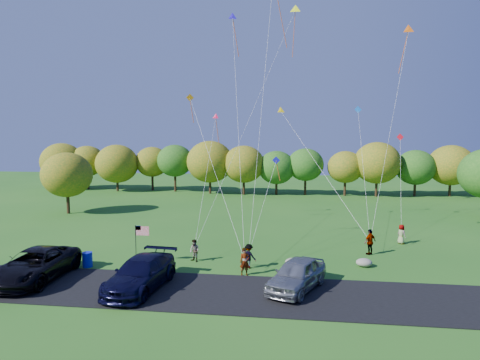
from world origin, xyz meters
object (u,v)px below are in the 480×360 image
at_px(flyer_d, 370,242).
at_px(flyer_b, 195,251).
at_px(minivan_silver, 297,275).
at_px(park_bench, 57,259).
at_px(trash_barrel, 87,260).
at_px(minivan_navy, 141,274).
at_px(minivan_dark, 35,265).
at_px(flyer_c, 249,256).
at_px(flyer_a, 245,262).
at_px(flyer_e, 401,234).

bearing_deg(flyer_d, flyer_b, -24.97).
bearing_deg(minivan_silver, park_bench, -165.01).
bearing_deg(trash_barrel, minivan_navy, -35.63).
height_order(minivan_dark, flyer_c, minivan_dark).
xyz_separation_m(minivan_navy, flyer_c, (5.67, 4.85, -0.13)).
xyz_separation_m(flyer_a, flyer_e, (11.70, 9.59, -0.09)).
bearing_deg(minivan_dark, flyer_c, 16.96).
distance_m(flyer_c, trash_barrel, 10.87).
xyz_separation_m(flyer_b, flyer_d, (12.48, 3.47, 0.18)).
height_order(flyer_c, flyer_e, flyer_c).
height_order(minivan_dark, minivan_silver, minivan_dark).
height_order(minivan_navy, flyer_a, minivan_navy).
xyz_separation_m(minivan_navy, flyer_b, (1.73, 5.81, -0.17)).
bearing_deg(flyer_e, flyer_c, 91.59).
relative_size(minivan_navy, flyer_a, 3.47).
bearing_deg(flyer_c, minivan_dark, 41.74).
height_order(flyer_e, park_bench, flyer_e).
bearing_deg(park_bench, minivan_navy, -27.04).
bearing_deg(park_bench, flyer_e, 19.41).
distance_m(minivan_silver, flyer_d, 9.81).
bearing_deg(flyer_a, flyer_b, 123.16).
relative_size(minivan_dark, trash_barrel, 6.75).
height_order(minivan_dark, minivan_navy, minivan_dark).
xyz_separation_m(flyer_b, trash_barrel, (-6.86, -2.13, -0.28)).
height_order(minivan_dark, flyer_e, minivan_dark).
height_order(flyer_b, trash_barrel, flyer_b).
bearing_deg(flyer_e, flyer_d, 106.66).
height_order(flyer_d, flyer_e, flyer_d).
distance_m(minivan_silver, flyer_e, 14.53).
bearing_deg(flyer_d, flyer_e, -170.68).
bearing_deg(flyer_d, trash_barrel, -24.38).
bearing_deg(minivan_navy, trash_barrel, 149.80).
relative_size(minivan_navy, flyer_b, 3.93).
bearing_deg(flyer_a, minivan_navy, -173.19).
xyz_separation_m(flyer_b, park_bench, (-8.84, -2.50, -0.21)).
bearing_deg(minivan_silver, trash_barrel, -167.60).
distance_m(flyer_c, park_bench, 12.87).
bearing_deg(flyer_c, trash_barrel, 29.24).
height_order(flyer_a, trash_barrel, flyer_a).
bearing_deg(flyer_b, minivan_navy, -71.67).
relative_size(minivan_silver, flyer_c, 3.15).
height_order(flyer_d, trash_barrel, flyer_d).
distance_m(minivan_silver, flyer_c, 4.93).
bearing_deg(minivan_dark, trash_barrel, 58.40).
bearing_deg(minivan_navy, flyer_e, 42.20).
relative_size(minivan_silver, flyer_e, 3.23).
bearing_deg(trash_barrel, minivan_dark, -119.86).
bearing_deg(trash_barrel, flyer_a, -1.93).
bearing_deg(flyer_d, minivan_dark, -18.18).
relative_size(flyer_a, trash_barrel, 1.78).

